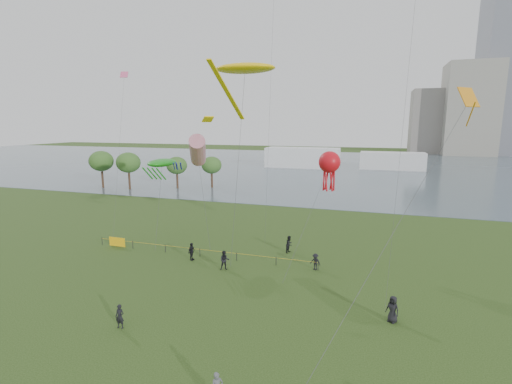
% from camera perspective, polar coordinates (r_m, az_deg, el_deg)
% --- Properties ---
extents(ground_plane, '(400.00, 400.00, 0.00)m').
position_cam_1_polar(ground_plane, '(23.58, -8.07, -24.04)').
color(ground_plane, '#213912').
extents(lake, '(400.00, 120.00, 0.08)m').
position_cam_1_polar(lake, '(118.47, 13.30, 3.79)').
color(lake, '#4E616C').
rests_on(lake, ground_plane).
extents(building_mid, '(20.00, 20.00, 38.00)m').
position_cam_1_polar(building_mid, '(183.33, 29.92, 10.92)').
color(building_mid, gray).
rests_on(building_mid, ground_plane).
extents(building_low, '(16.00, 18.00, 28.00)m').
position_cam_1_polar(building_low, '(186.86, 25.15, 9.75)').
color(building_low, gray).
rests_on(building_low, ground_plane).
extents(pavilion_left, '(22.00, 8.00, 6.00)m').
position_cam_1_polar(pavilion_left, '(114.75, 7.16, 5.27)').
color(pavilion_left, white).
rests_on(pavilion_left, ground_plane).
extents(pavilion_right, '(18.00, 7.00, 5.00)m').
position_cam_1_polar(pavilion_right, '(116.03, 20.20, 4.52)').
color(pavilion_right, silver).
rests_on(pavilion_right, ground_plane).
extents(trees, '(26.33, 11.61, 7.71)m').
position_cam_1_polar(trees, '(79.71, -16.64, 4.26)').
color(trees, '#3B281B').
rests_on(trees, ground_plane).
extents(fence, '(24.07, 0.07, 1.05)m').
position_cam_1_polar(fence, '(41.48, -16.32, -7.87)').
color(fence, black).
rests_on(fence, ground_plane).
extents(spectator_a, '(1.10, 1.01, 1.83)m').
position_cam_1_polar(spectator_a, '(34.79, -4.85, -10.44)').
color(spectator_a, black).
rests_on(spectator_a, ground_plane).
extents(spectator_b, '(1.14, 0.85, 1.57)m').
position_cam_1_polar(spectator_b, '(35.14, 9.12, -10.55)').
color(spectator_b, black).
rests_on(spectator_b, ground_plane).
extents(spectator_c, '(0.52, 1.07, 1.77)m').
position_cam_1_polar(spectator_c, '(37.54, -9.90, -9.02)').
color(spectator_c, black).
rests_on(spectator_c, ground_plane).
extents(spectator_d, '(1.09, 0.99, 1.86)m').
position_cam_1_polar(spectator_d, '(27.93, 20.28, -16.55)').
color(spectator_d, black).
rests_on(spectator_d, ground_plane).
extents(spectator_f, '(0.63, 0.45, 1.64)m').
position_cam_1_polar(spectator_f, '(27.25, -20.22, -17.53)').
color(spectator_f, black).
rests_on(spectator_f, ground_plane).
extents(spectator_g, '(0.89, 1.03, 1.79)m').
position_cam_1_polar(spectator_g, '(39.26, 5.15, -8.00)').
color(spectator_g, black).
rests_on(spectator_g, ground_plane).
extents(kite_stingray, '(5.51, 10.20, 18.56)m').
position_cam_1_polar(kite_stingray, '(34.49, -1.76, 18.40)').
color(kite_stingray, '#3F3F42').
extents(kite_windsock, '(4.53, 5.03, 12.31)m').
position_cam_1_polar(kite_windsock, '(40.62, -8.98, 6.29)').
color(kite_windsock, '#3F3F42').
extents(kite_creature, '(2.41, 4.95, 9.52)m').
position_cam_1_polar(kite_creature, '(41.83, -14.31, 4.34)').
color(kite_creature, '#3F3F42').
extents(kite_octopus, '(3.71, 9.71, 10.63)m').
position_cam_1_polar(kite_octopus, '(37.80, 11.24, 4.42)').
color(kite_octopus, '#3F3F42').
extents(kite_delta, '(9.38, 13.42, 15.41)m').
position_cam_1_polar(kite_delta, '(24.21, 28.96, 10.50)').
color(kite_delta, '#3F3F42').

